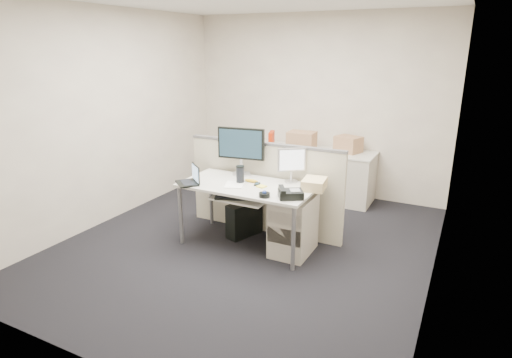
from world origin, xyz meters
The scene contains 28 objects.
floor centered at (0.00, 0.00, -0.01)m, with size 4.00×4.50×0.01m, color black.
wall_back centered at (0.00, 2.25, 1.35)m, with size 4.00×0.02×2.70m, color beige.
wall_front centered at (0.00, -2.25, 1.35)m, with size 4.00×0.02×2.70m, color beige.
wall_left centered at (-2.00, 0.00, 1.35)m, with size 0.02×4.50×2.70m, color beige.
wall_right centered at (2.00, 0.00, 1.35)m, with size 0.02×4.50×2.70m, color beige.
desk centered at (0.00, 0.00, 0.66)m, with size 1.50×0.75×0.73m.
keyboard_tray centered at (0.00, -0.18, 0.62)m, with size 0.62×0.32×0.02m, color beige.
drawer_pedestal centered at (0.55, 0.05, 0.33)m, with size 0.40×0.55×0.65m, color beige.
cubicle_partition centered at (0.00, 0.45, 0.55)m, with size 2.00×0.06×1.10m, color beige.
back_counter centered at (0.00, 1.93, 0.36)m, with size 2.00×0.60×0.72m, color beige.
monitor_main centered at (-0.25, 0.32, 1.02)m, with size 0.57×0.22×0.57m, color black.
monitor_small centered at (0.40, 0.32, 0.93)m, with size 0.32×0.16×0.39m, color #B7B7BC.
laptop centered at (-0.62, -0.28, 0.84)m, with size 0.28×0.21×0.21m, color black.
trackball centered at (0.35, -0.28, 0.75)m, with size 0.12×0.12×0.04m, color black.
desk_phone centered at (0.60, -0.18, 0.77)m, with size 0.24×0.20×0.08m, color black.
paper_stack centered at (-0.12, -0.08, 0.74)m, with size 0.20×0.25×0.01m, color white.
sticky_pad centered at (0.18, 0.00, 0.74)m, with size 0.09×0.09×0.01m, color #FFED41.
travel_mug centered at (-0.10, 0.02, 0.82)m, with size 0.09×0.09×0.19m, color black.
banana centered at (0.00, 0.10, 0.75)m, with size 0.17×0.04×0.04m, color yellow.
cellphone centered at (0.10, 0.05, 0.74)m, with size 0.06×0.11×0.01m, color black.
manila_folders centered at (0.72, 0.20, 0.79)m, with size 0.24×0.30×0.11m, color #D5B388.
keyboard centered at (-0.05, -0.22, 0.64)m, with size 0.41×0.14×0.02m, color black.
pc_tower_desk centered at (-0.15, 0.20, 0.21)m, with size 0.18×0.45×0.42m, color black.
pc_tower_spare_dark centered at (-1.05, 2.03, 0.20)m, with size 0.17×0.43×0.40m, color black.
pc_tower_spare_silver centered at (-1.30, 2.03, 0.20)m, with size 0.17×0.43×0.40m, color #B7B7BC.
cardboard_box_left centered at (-0.05, 1.81, 0.87)m, with size 0.39×0.29×0.29m, color tan.
cardboard_box_right centered at (0.60, 2.00, 0.85)m, with size 0.35×0.27×0.25m, color tan.
red_binder centered at (-0.55, 1.83, 0.84)m, with size 0.06×0.27×0.25m, color #BC2707.
Camera 1 is at (2.15, -4.02, 2.22)m, focal length 30.00 mm.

